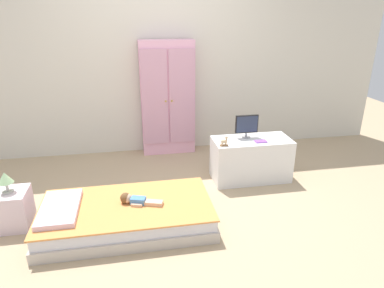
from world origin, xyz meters
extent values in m
cube|color=tan|center=(0.00, 0.00, -0.01)|extent=(10.00, 10.00, 0.02)
cube|color=silver|center=(0.00, 1.57, 1.35)|extent=(6.40, 0.05, 2.70)
cube|color=beige|center=(-0.47, -0.28, 0.05)|extent=(1.54, 0.81, 0.10)
cube|color=silver|center=(-0.47, -0.28, 0.16)|extent=(1.50, 0.77, 0.11)
cube|color=#EA934C|center=(-0.47, -0.28, 0.22)|extent=(1.53, 0.80, 0.02)
cube|color=silver|center=(-1.04, -0.28, 0.25)|extent=(0.32, 0.58, 0.05)
cube|color=#4C84C6|center=(-0.37, -0.29, 0.26)|extent=(0.15, 0.12, 0.06)
cube|color=#DBB293|center=(-0.22, -0.31, 0.25)|extent=(0.16, 0.08, 0.04)
cube|color=#DBB293|center=(-0.23, -0.35, 0.25)|extent=(0.16, 0.08, 0.04)
cube|color=#DBB293|center=(-0.35, -0.24, 0.24)|extent=(0.10, 0.06, 0.03)
cube|color=#DBB293|center=(-0.38, -0.34, 0.24)|extent=(0.10, 0.06, 0.03)
sphere|color=#DBB293|center=(-0.47, -0.25, 0.27)|extent=(0.09, 0.09, 0.09)
sphere|color=brown|center=(-0.48, -0.25, 0.28)|extent=(0.10, 0.10, 0.10)
cube|color=silver|center=(-1.50, -0.09, 0.18)|extent=(0.31, 0.31, 0.35)
cylinder|color=#B7B2AD|center=(-1.50, -0.09, 0.36)|extent=(0.10, 0.10, 0.01)
cylinder|color=#B7B2AD|center=(-1.50, -0.09, 0.41)|extent=(0.02, 0.02, 0.08)
cone|color=#A8D699|center=(-1.50, -0.09, 0.50)|extent=(0.13, 0.13, 0.10)
cube|color=#EFADCC|center=(0.11, 1.43, 0.76)|extent=(0.71, 0.20, 1.52)
cube|color=#D298B3|center=(-0.06, 1.32, 0.80)|extent=(0.33, 0.02, 1.24)
cube|color=#D298B3|center=(0.29, 1.32, 0.80)|extent=(0.33, 0.02, 1.24)
sphere|color=gold|center=(0.07, 1.30, 0.76)|extent=(0.02, 0.02, 0.02)
sphere|color=gold|center=(0.15, 1.30, 0.76)|extent=(0.02, 0.02, 0.02)
cube|color=white|center=(0.95, 0.43, 0.25)|extent=(0.89, 0.42, 0.49)
cylinder|color=#99999E|center=(0.91, 0.50, 0.50)|extent=(0.10, 0.10, 0.01)
cylinder|color=#99999E|center=(0.91, 0.50, 0.53)|extent=(0.02, 0.02, 0.05)
cube|color=black|center=(0.91, 0.50, 0.66)|extent=(0.27, 0.02, 0.21)
cube|color=#28334C|center=(0.91, 0.48, 0.66)|extent=(0.25, 0.01, 0.19)
cube|color=#8E6642|center=(0.59, 0.30, 0.50)|extent=(0.09, 0.01, 0.01)
cube|color=#8E6642|center=(0.59, 0.28, 0.50)|extent=(0.09, 0.01, 0.01)
cube|color=#D1B289|center=(0.59, 0.29, 0.54)|extent=(0.06, 0.03, 0.03)
cylinder|color=#D1B289|center=(0.61, 0.30, 0.52)|extent=(0.01, 0.01, 0.02)
cylinder|color=#D1B289|center=(0.61, 0.28, 0.52)|extent=(0.01, 0.01, 0.02)
cylinder|color=#D1B289|center=(0.56, 0.30, 0.52)|extent=(0.01, 0.01, 0.02)
cylinder|color=#D1B289|center=(0.56, 0.28, 0.52)|extent=(0.01, 0.01, 0.02)
cylinder|color=#D1B289|center=(0.61, 0.29, 0.57)|extent=(0.02, 0.02, 0.02)
sphere|color=#D1B289|center=(0.61, 0.29, 0.59)|extent=(0.03, 0.03, 0.03)
cube|color=#8E51B2|center=(1.02, 0.33, 0.50)|extent=(0.13, 0.08, 0.01)
camera|label=1|loc=(-0.37, -3.00, 1.86)|focal=31.81mm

